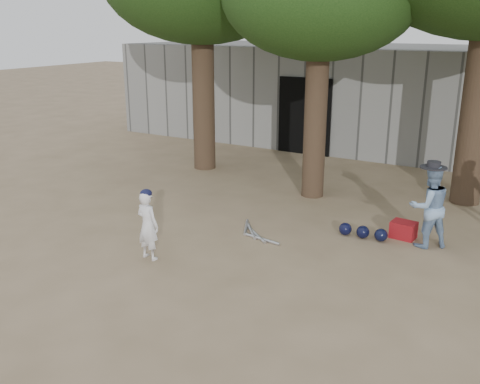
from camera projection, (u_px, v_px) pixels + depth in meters
The scene contains 7 objects.
ground at pixel (178, 258), 8.72m from camera, with size 70.00×70.00×0.00m, color #937C5E.
boy_player at pixel (148, 225), 8.54m from camera, with size 0.42×0.27×1.14m, color white.
spectator_blue at pixel (429, 207), 8.98m from camera, with size 0.69×0.54×1.42m, color #84A6CD.
red_bag at pixel (403, 230), 9.49m from camera, with size 0.42×0.32×0.30m, color maroon.
back_building at pixel (372, 95), 16.79m from camera, with size 16.00×5.24×3.00m.
helmet_row at pixel (363, 232), 9.49m from camera, with size 0.87×0.26×0.23m.
bat_pile at pixel (254, 233), 9.67m from camera, with size 1.08×0.82×0.06m.
Camera 1 is at (4.90, -6.40, 3.65)m, focal length 40.00 mm.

